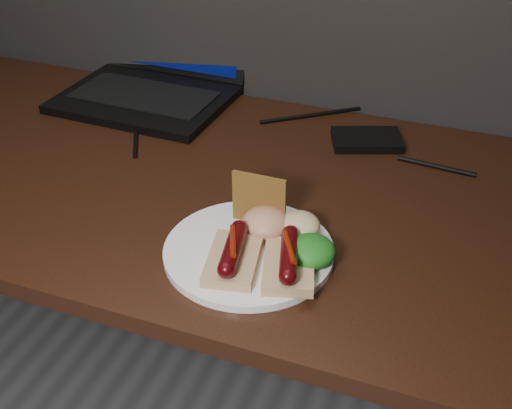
{
  "coord_description": "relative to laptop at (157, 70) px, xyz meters",
  "views": [
    {
      "loc": [
        0.51,
        0.51,
        1.34
      ],
      "look_at": [
        0.24,
        1.24,
        0.82
      ],
      "focal_mm": 45.0,
      "sensor_mm": 36.0,
      "label": 1
    }
  ],
  "objects": [
    {
      "name": "plate",
      "position": [
        0.4,
        -0.47,
        -0.05
      ],
      "size": [
        0.27,
        0.27,
        0.01
      ],
      "primitive_type": "cylinder",
      "rotation": [
        0.0,
        0.0,
        0.09
      ],
      "color": "white",
      "rests_on": "desk"
    },
    {
      "name": "crispbread",
      "position": [
        0.39,
        -0.41,
        0.0
      ],
      "size": [
        0.08,
        0.01,
        0.08
      ],
      "primitive_type": "cube",
      "color": "olive",
      "rests_on": "plate"
    },
    {
      "name": "hard_drive",
      "position": [
        0.49,
        -0.07,
        -0.04
      ],
      "size": [
        0.15,
        0.13,
        0.02
      ],
      "primitive_type": "cube",
      "rotation": [
        0.0,
        0.0,
        0.36
      ],
      "color": "black",
      "rests_on": "desk"
    },
    {
      "name": "salad_greens",
      "position": [
        0.49,
        -0.47,
        -0.02
      ],
      "size": [
        0.07,
        0.07,
        0.04
      ],
      "primitive_type": "ellipsoid",
      "color": "#195911",
      "rests_on": "plate"
    },
    {
      "name": "bread_sausage_center",
      "position": [
        0.39,
        -0.51,
        -0.02
      ],
      "size": [
        0.09,
        0.13,
        0.04
      ],
      "color": "#E3B485",
      "rests_on": "plate"
    },
    {
      "name": "coleslaw_mound",
      "position": [
        0.46,
        -0.42,
        -0.02
      ],
      "size": [
        0.06,
        0.06,
        0.04
      ],
      "primitive_type": "ellipsoid",
      "color": "beige",
      "rests_on": "plate"
    },
    {
      "name": "desk",
      "position": [
        0.16,
        -0.3,
        -0.14
      ],
      "size": [
        1.4,
        0.7,
        0.75
      ],
      "color": "black",
      "rests_on": "ground"
    },
    {
      "name": "desk_cables",
      "position": [
        0.14,
        -0.13,
        -0.05
      ],
      "size": [
        1.06,
        0.4,
        0.01
      ],
      "color": "black",
      "rests_on": "desk"
    },
    {
      "name": "bread_sausage_right",
      "position": [
        0.47,
        -0.5,
        -0.02
      ],
      "size": [
        0.1,
        0.13,
        0.04
      ],
      "color": "#E3B485",
      "rests_on": "plate"
    },
    {
      "name": "laptop",
      "position": [
        0.0,
        0.0,
        0.0
      ],
      "size": [
        0.36,
        0.36,
        0.25
      ],
      "color": "black",
      "rests_on": "desk"
    },
    {
      "name": "salsa_mound",
      "position": [
        0.41,
        -0.43,
        -0.02
      ],
      "size": [
        0.07,
        0.07,
        0.04
      ],
      "primitive_type": "ellipsoid",
      "color": "#A31B10",
      "rests_on": "plate"
    }
  ]
}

